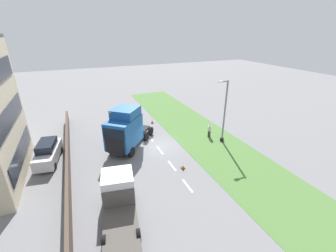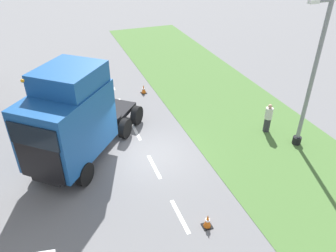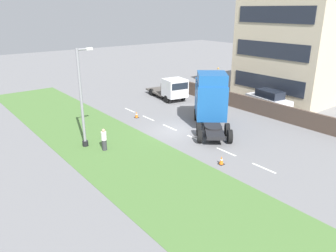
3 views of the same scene
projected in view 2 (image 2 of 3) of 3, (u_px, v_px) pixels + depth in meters
ground_plane at (148, 156)px, 15.81m from camera, size 120.00×120.00×0.00m
grass_verge at (255, 132)px, 17.55m from camera, size 7.00×44.00×0.01m
lane_markings at (144, 148)px, 16.37m from camera, size 0.16×17.80×0.00m
lorry_cab at (72, 119)px, 14.20m from camera, size 6.38×6.93×4.72m
lamp_post at (309, 87)px, 14.99m from camera, size 1.33×0.42×7.06m
pedestrian at (268, 118)px, 17.26m from camera, size 0.39×0.39×1.62m
traffic_cone_lead at (207, 221)px, 11.97m from camera, size 0.36×0.36×0.58m
traffic_cone_trailing at (144, 89)px, 21.47m from camera, size 0.36×0.36×0.58m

